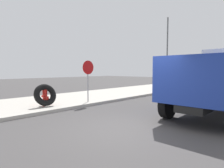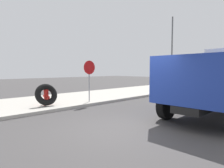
{
  "view_description": "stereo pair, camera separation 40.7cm",
  "coord_description": "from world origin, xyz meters",
  "px_view_note": "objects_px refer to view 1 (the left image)",
  "views": [
    {
      "loc": [
        -4.74,
        -3.79,
        1.93
      ],
      "look_at": [
        2.01,
        2.58,
        1.25
      ],
      "focal_mm": 30.96,
      "sensor_mm": 36.0,
      "label": 1
    },
    {
      "loc": [
        -4.45,
        -4.08,
        1.93
      ],
      "look_at": [
        2.01,
        2.58,
        1.25
      ],
      "focal_mm": 30.96,
      "sensor_mm": 36.0,
      "label": 2
    }
  ],
  "objects_px": {
    "fire_hydrant": "(45,96)",
    "dump_truck_blue": "(220,77)",
    "stop_sign": "(88,73)",
    "street_light_pole": "(167,54)",
    "loose_tire": "(45,95)"
  },
  "relations": [
    {
      "from": "loose_tire",
      "to": "dump_truck_blue",
      "type": "bearing_deg",
      "value": -51.62
    },
    {
      "from": "fire_hydrant",
      "to": "dump_truck_blue",
      "type": "distance_m",
      "value": 8.27
    },
    {
      "from": "stop_sign",
      "to": "street_light_pole",
      "type": "xyz_separation_m",
      "value": [
        9.05,
        -0.02,
        1.59
      ]
    },
    {
      "from": "fire_hydrant",
      "to": "loose_tire",
      "type": "distance_m",
      "value": 0.23
    },
    {
      "from": "stop_sign",
      "to": "fire_hydrant",
      "type": "bearing_deg",
      "value": 163.93
    },
    {
      "from": "loose_tire",
      "to": "dump_truck_blue",
      "type": "relative_size",
      "value": 0.16
    },
    {
      "from": "loose_tire",
      "to": "stop_sign",
      "type": "distance_m",
      "value": 2.58
    },
    {
      "from": "loose_tire",
      "to": "stop_sign",
      "type": "relative_size",
      "value": 0.48
    },
    {
      "from": "stop_sign",
      "to": "street_light_pole",
      "type": "relative_size",
      "value": 0.36
    },
    {
      "from": "stop_sign",
      "to": "dump_truck_blue",
      "type": "relative_size",
      "value": 0.33
    },
    {
      "from": "fire_hydrant",
      "to": "stop_sign",
      "type": "relative_size",
      "value": 0.4
    },
    {
      "from": "loose_tire",
      "to": "fire_hydrant",
      "type": "bearing_deg",
      "value": 64.64
    },
    {
      "from": "dump_truck_blue",
      "to": "fire_hydrant",
      "type": "bearing_deg",
      "value": 127.03
    },
    {
      "from": "fire_hydrant",
      "to": "loose_tire",
      "type": "relative_size",
      "value": 0.82
    },
    {
      "from": "stop_sign",
      "to": "dump_truck_blue",
      "type": "xyz_separation_m",
      "value": [
        2.71,
        -5.91,
        -0.13
      ]
    }
  ]
}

